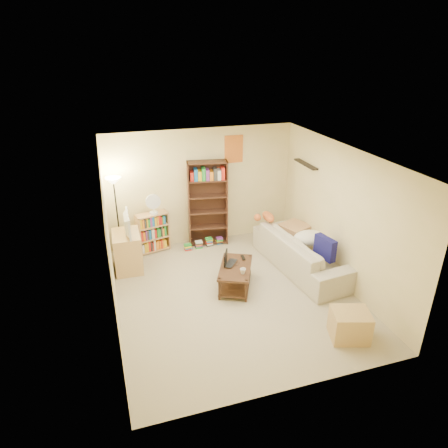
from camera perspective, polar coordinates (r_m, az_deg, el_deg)
The scene contains 19 objects.
room at distance 6.42m, azimuth 1.65°, elevation 2.18°, with size 4.50×4.54×2.52m.
sofa at distance 7.92m, azimuth 11.11°, elevation -3.95°, with size 1.19×2.46×0.69m, color #B8B399.
navy_pillow at distance 7.48m, azimuth 14.23°, elevation -3.31°, with size 0.46×0.14×0.41m, color navy.
cream_blanket at distance 7.94m, azimuth 12.05°, elevation -1.95°, with size 0.64×0.46×0.27m, color white.
tabby_cat at distance 8.27m, azimuth 6.07°, elevation 1.03°, with size 0.55×0.24×0.19m.
coffee_table at distance 7.21m, azimuth 1.63°, elevation -7.13°, with size 0.89×1.10×0.43m.
laptop at distance 7.18m, azimuth 1.36°, elevation -5.73°, with size 0.39×0.41×0.03m, color black.
laptop_screen at distance 7.14m, azimuth 0.25°, elevation -4.85°, with size 0.01×0.32×0.21m, color white.
mug at distance 6.91m, azimuth 2.72°, elevation -6.74°, with size 0.11×0.11×0.10m, color silver.
tv_remote at distance 7.40m, azimuth 2.73°, elevation -4.82°, with size 0.05×0.17×0.02m, color black.
tv_stand at distance 7.95m, azimuth -13.62°, elevation -3.83°, with size 0.51×0.71×0.76m, color tan.
television at distance 7.70m, azimuth -14.04°, elevation 0.02°, with size 0.11×0.72×0.41m, color black.
tall_bookshelf at distance 8.49m, azimuth -2.33°, elevation 3.22°, with size 0.87×0.41×1.86m.
short_bookshelf at distance 8.51m, azimuth -10.11°, elevation -1.18°, with size 0.71×0.42×0.86m.
desk_fan at distance 8.22m, azimuth -10.08°, elevation 2.89°, with size 0.30×0.17×0.43m.
floor_lamp at distance 7.90m, azimuth -15.31°, elevation 3.96°, with size 0.30×0.30×1.76m.
side_table at distance 8.55m, azimuth 10.00°, elevation -1.98°, with size 0.53×0.53×0.61m, color tan.
end_cabinet at distance 6.40m, azimuth 17.52°, elevation -13.59°, with size 0.54×0.45×0.45m, color #DDB66B.
book_stacks at distance 8.70m, azimuth -2.82°, elevation -2.76°, with size 0.88×0.21×0.19m.
Camera 1 is at (-1.94, -5.61, 4.05)m, focal length 32.00 mm.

